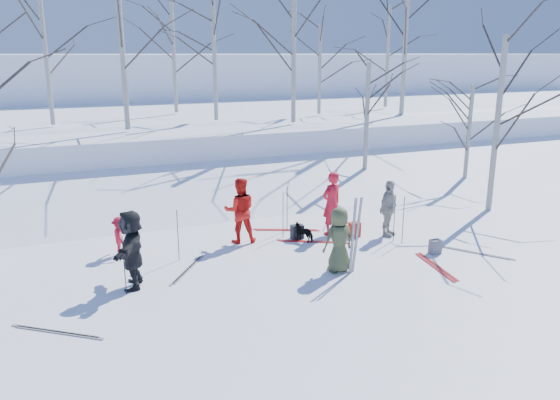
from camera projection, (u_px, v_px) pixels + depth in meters
name	position (u px, v px, depth m)	size (l,w,h in m)	color
ground	(303.00, 265.00, 13.63)	(120.00, 120.00, 0.00)	white
snow_ramp	(222.00, 194.00, 19.82)	(70.00, 9.50, 1.40)	white
snow_plateau	(166.00, 134.00, 28.51)	(70.00, 18.00, 2.20)	white
far_hill	(117.00, 90.00, 46.95)	(90.00, 30.00, 6.00)	white
skier_olive_center	(339.00, 240.00, 13.02)	(0.78, 0.50, 1.59)	#41482B
skier_red_north	(332.00, 203.00, 15.69)	(0.68, 0.44, 1.85)	red
skier_redor_behind	(240.00, 210.00, 15.04)	(0.89, 0.69, 1.83)	red
skier_red_seated	(120.00, 236.00, 14.15)	(0.67, 0.38, 1.03)	red
skier_cream_east	(388.00, 208.00, 15.57)	(0.96, 0.40, 1.64)	beige
skier_grey_west	(132.00, 249.00, 12.13)	(1.67, 0.53, 1.80)	black
dog	(304.00, 232.00, 15.27)	(0.28, 0.61, 0.52)	black
upright_ski_left	(353.00, 236.00, 12.82)	(0.07, 0.02, 1.90)	silver
upright_ski_right	(357.00, 235.00, 12.89)	(0.07, 0.02, 1.90)	silver
ski_pair_a	(475.00, 253.00, 14.41)	(1.24, 1.68, 0.02)	silver
ski_pair_b	(436.00, 267.00, 13.48)	(0.50, 1.91, 0.02)	#AA1818
ski_pair_c	(188.00, 269.00, 13.30)	(1.27, 1.66, 0.02)	silver
ski_pair_d	(57.00, 332.00, 10.32)	(1.63, 1.31, 0.02)	silver
ski_pair_e	(286.00, 230.00, 16.26)	(1.81, 0.96, 0.02)	#AA1818
ski_pair_f	(312.00, 242.00, 15.26)	(1.77, 1.08, 0.02)	#AA1818
ski_pole_a	(178.00, 235.00, 13.73)	(0.02, 0.02, 1.34)	black
ski_pole_b	(124.00, 265.00, 11.81)	(0.02, 0.02, 1.34)	black
ski_pole_c	(287.00, 209.00, 16.07)	(0.02, 0.02, 1.34)	black
ski_pole_d	(403.00, 220.00, 14.98)	(0.02, 0.02, 1.34)	black
ski_pole_e	(394.00, 218.00, 15.17)	(0.02, 0.02, 1.34)	black
ski_pole_f	(283.00, 215.00, 15.50)	(0.02, 0.02, 1.34)	black
backpack_red	(354.00, 229.00, 15.66)	(0.32, 0.22, 0.42)	#B42A1B
backpack_grey	(435.00, 247.00, 14.33)	(0.30, 0.20, 0.38)	slate
backpack_dark	(297.00, 232.00, 15.50)	(0.34, 0.24, 0.40)	black
birch_plateau_a	(122.00, 43.00, 20.65)	(5.17, 5.17, 6.53)	silver
birch_plateau_b	(320.00, 70.00, 26.46)	(3.56, 3.56, 4.22)	silver
birch_plateau_c	(406.00, 29.00, 25.96)	(6.19, 6.19, 7.99)	silver
birch_plateau_d	(174.00, 56.00, 26.99)	(4.45, 4.45, 5.50)	silver
birch_plateau_e	(294.00, 52.00, 22.92)	(4.75, 4.75, 5.93)	silver
birch_plateau_f	(46.00, 54.00, 22.19)	(4.60, 4.60, 5.71)	silver
birch_plateau_g	(215.00, 62.00, 23.86)	(4.14, 4.14, 5.06)	silver
birch_plateau_h	(388.00, 57.00, 29.75)	(4.37, 4.37, 5.39)	silver
birch_edge_b	(497.00, 126.00, 17.61)	(4.57, 4.57, 5.67)	silver
birch_edge_c	(468.00, 136.00, 21.26)	(3.36, 3.36, 3.95)	silver
birch_edge_e	(366.00, 126.00, 20.90)	(3.95, 3.95, 4.78)	silver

